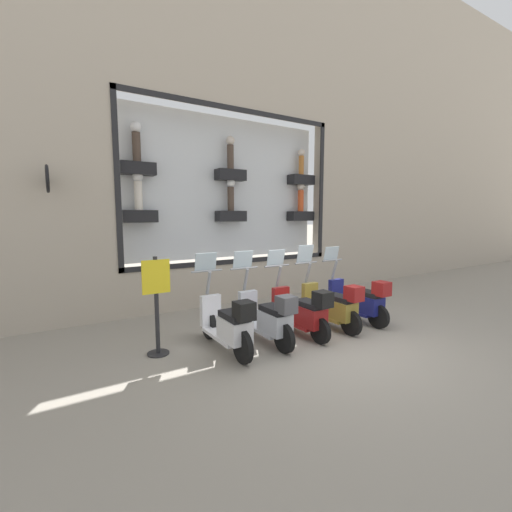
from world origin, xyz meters
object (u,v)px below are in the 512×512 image
Objects in this scene: scooter_red_2 at (302,312)px; scooter_olive_1 at (333,306)px; scooter_white_4 at (228,325)px; scooter_silver_3 at (268,318)px; shop_sign_post at (157,303)px; scooter_navy_0 at (360,301)px.

scooter_olive_1 is at bearing -89.75° from scooter_red_2.
scooter_olive_1 reaches higher than scooter_red_2.
scooter_olive_1 is at bearing -90.15° from scooter_white_4.
scooter_silver_3 is (0.00, 0.79, 0.01)m from scooter_red_2.
scooter_red_2 is at bearing -90.35° from scooter_white_4.
scooter_white_4 is 1.11× the size of shop_sign_post.
scooter_red_2 is (-0.00, 1.58, -0.00)m from scooter_navy_0.
scooter_olive_1 is 2.37m from scooter_white_4.
scooter_white_4 is at bearing 89.85° from scooter_olive_1.
scooter_olive_1 is 1.00× the size of scooter_red_2.
scooter_olive_1 is 1.10× the size of shop_sign_post.
scooter_olive_1 is 3.45m from shop_sign_post.
scooter_olive_1 is at bearing -99.43° from shop_sign_post.
scooter_white_4 reaches higher than scooter_silver_3.
scooter_red_2 is at bearing 90.06° from scooter_navy_0.
scooter_silver_3 is 1.00× the size of scooter_white_4.
scooter_red_2 is at bearing 90.25° from scooter_olive_1.
shop_sign_post reaches higher than scooter_white_4.
scooter_navy_0 is 1.58m from scooter_red_2.
scooter_navy_0 is 2.37m from scooter_silver_3.
scooter_red_2 is 2.69m from shop_sign_post.
scooter_red_2 is 1.00× the size of scooter_silver_3.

